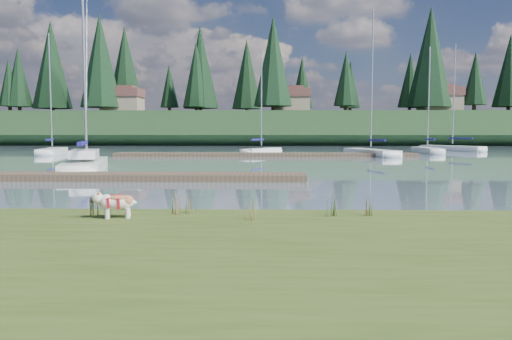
{
  "coord_description": "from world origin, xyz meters",
  "views": [
    {
      "loc": [
        2.38,
        -13.11,
        2.19
      ],
      "look_at": [
        2.05,
        -0.5,
        1.2
      ],
      "focal_mm": 35.0,
      "sensor_mm": 36.0,
      "label": 1
    }
  ],
  "objects": [
    {
      "name": "dock_far",
      "position": [
        2.0,
        30.0,
        0.15
      ],
      "size": [
        26.0,
        2.2,
        0.3
      ],
      "primitive_type": "cube",
      "color": "#4C3D2C",
      "rests_on": "ground"
    },
    {
      "name": "ridge",
      "position": [
        0.0,
        73.0,
        2.5
      ],
      "size": [
        200.0,
        20.0,
        5.0
      ],
      "primitive_type": "cube",
      "color": "#1B351A",
      "rests_on": "ground"
    },
    {
      "name": "weed_4",
      "position": [
        1.99,
        -2.94,
        0.57
      ],
      "size": [
        0.17,
        0.14,
        0.53
      ],
      "color": "#475B23",
      "rests_on": "bank"
    },
    {
      "name": "conifer_6",
      "position": [
        28.0,
        68.0,
        13.99
      ],
      "size": [
        7.04,
        7.04,
        17.0
      ],
      "color": "#382619",
      "rests_on": "ridge"
    },
    {
      "name": "mud_lip",
      "position": [
        0.0,
        -1.6,
        0.07
      ],
      "size": [
        60.0,
        0.5,
        0.14
      ],
      "primitive_type": "cube",
      "color": "#33281C",
      "rests_on": "ground"
    },
    {
      "name": "weed_3",
      "position": [
        -1.4,
        -2.63,
        0.62
      ],
      "size": [
        0.17,
        0.14,
        0.64
      ],
      "color": "#475B23",
      "rests_on": "bank"
    },
    {
      "name": "bank",
      "position": [
        0.0,
        -6.0,
        0.17
      ],
      "size": [
        60.0,
        9.0,
        0.35
      ],
      "primitive_type": "cube",
      "color": "#3F511D",
      "rests_on": "ground"
    },
    {
      "name": "conifer_4",
      "position": [
        3.0,
        66.0,
        13.09
      ],
      "size": [
        6.16,
        6.16,
        15.1
      ],
      "color": "#382619",
      "rests_on": "ridge"
    },
    {
      "name": "weed_1",
      "position": [
        0.63,
        -2.11,
        0.58
      ],
      "size": [
        0.17,
        0.14,
        0.56
      ],
      "color": "#475B23",
      "rests_on": "bank"
    },
    {
      "name": "sailboat_bg_2",
      "position": [
        1.93,
        34.43,
        0.33
      ],
      "size": [
        4.25,
        6.25,
        9.86
      ],
      "rotation": [
        0.0,
        0.0,
        1.06
      ],
      "color": "white",
      "rests_on": "ground"
    },
    {
      "name": "conifer_7",
      "position": [
        42.0,
        71.0,
        12.19
      ],
      "size": [
        5.28,
        5.28,
        13.2
      ],
      "color": "#382619",
      "rests_on": "ridge"
    },
    {
      "name": "weed_2",
      "position": [
        3.73,
        -2.39,
        0.66
      ],
      "size": [
        0.17,
        0.14,
        0.75
      ],
      "color": "#475B23",
      "rests_on": "bank"
    },
    {
      "name": "dock_near",
      "position": [
        -4.0,
        9.0,
        0.15
      ],
      "size": [
        16.0,
        2.0,
        0.3
      ],
      "primitive_type": "cube",
      "color": "#4C3D2C",
      "rests_on": "ground"
    },
    {
      "name": "conifer_3",
      "position": [
        -10.0,
        72.0,
        11.74
      ],
      "size": [
        4.84,
        4.84,
        12.25
      ],
      "color": "#382619",
      "rests_on": "ridge"
    },
    {
      "name": "house_0",
      "position": [
        -22.0,
        70.0,
        7.31
      ],
      "size": [
        6.3,
        5.3,
        4.65
      ],
      "color": "gray",
      "rests_on": "ridge"
    },
    {
      "name": "sailboat_bg_4",
      "position": [
        17.93,
        36.85,
        0.33
      ],
      "size": [
        1.42,
        7.02,
        10.45
      ],
      "rotation": [
        0.0,
        0.0,
        1.57
      ],
      "color": "white",
      "rests_on": "ground"
    },
    {
      "name": "conifer_5",
      "position": [
        15.0,
        70.0,
        10.83
      ],
      "size": [
        3.96,
        3.96,
        10.35
      ],
      "color": "#382619",
      "rests_on": "ridge"
    },
    {
      "name": "conifer_2",
      "position": [
        -25.0,
        68.0,
        13.54
      ],
      "size": [
        6.6,
        6.6,
        16.05
      ],
      "color": "#382619",
      "rests_on": "ridge"
    },
    {
      "name": "house_2",
      "position": [
        30.0,
        69.0,
        7.31
      ],
      "size": [
        6.3,
        5.3,
        4.65
      ],
      "color": "gray",
      "rests_on": "ridge"
    },
    {
      "name": "weed_5",
      "position": [
        4.57,
        -2.31,
        0.65
      ],
      "size": [
        0.17,
        0.14,
        0.71
      ],
      "color": "#475B23",
      "rests_on": "bank"
    },
    {
      "name": "sailboat_bg_0",
      "position": [
        -18.22,
        34.07,
        0.32
      ],
      "size": [
        3.12,
        7.98,
        11.38
      ],
      "rotation": [
        0.0,
        0.0,
        1.78
      ],
      "color": "white",
      "rests_on": "ground"
    },
    {
      "name": "ground",
      "position": [
        0.0,
        30.0,
        0.0
      ],
      "size": [
        200.0,
        200.0,
        0.0
      ],
      "primitive_type": "plane",
      "color": "#7C91A4",
      "rests_on": "ground"
    },
    {
      "name": "weed_0",
      "position": [
        0.33,
        -2.27,
        0.61
      ],
      "size": [
        0.17,
        0.14,
        0.62
      ],
      "color": "#475B23",
      "rests_on": "bank"
    },
    {
      "name": "house_1",
      "position": [
        6.0,
        71.0,
        7.31
      ],
      "size": [
        6.3,
        5.3,
        4.65
      ],
      "color": "gray",
      "rests_on": "ridge"
    },
    {
      "name": "sailboat_main",
      "position": [
        -7.96,
        14.82,
        0.42
      ],
      "size": [
        4.37,
        9.81,
        13.8
      ],
      "rotation": [
        0.0,
        0.0,
        1.84
      ],
      "color": "white",
      "rests_on": "ground"
    },
    {
      "name": "sailboat_bg_5",
      "position": [
        22.31,
        43.27,
        0.32
      ],
      "size": [
        5.91,
        7.81,
        11.8
      ],
      "rotation": [
        0.0,
        0.0,
        2.15
      ],
      "color": "white",
      "rests_on": "ground"
    },
    {
      "name": "conifer_1",
      "position": [
        -40.0,
        71.0,
        11.28
      ],
      "size": [
        4.4,
        4.4,
        11.3
      ],
      "color": "#382619",
      "rests_on": "ridge"
    },
    {
      "name": "sailboat_bg_3",
      "position": [
        11.27,
        32.41,
        0.32
      ],
      "size": [
        4.02,
        9.0,
        12.91
      ],
      "rotation": [
        0.0,
        0.0,
        1.84
      ],
      "color": "white",
      "rests_on": "ground"
    },
    {
      "name": "bulldog",
      "position": [
        -0.86,
        -2.71,
        0.69
      ],
      "size": [
        0.93,
        0.49,
        0.55
      ],
      "rotation": [
        0.0,
        0.0,
        3.36
      ],
      "color": "silver",
      "rests_on": "bank"
    }
  ]
}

